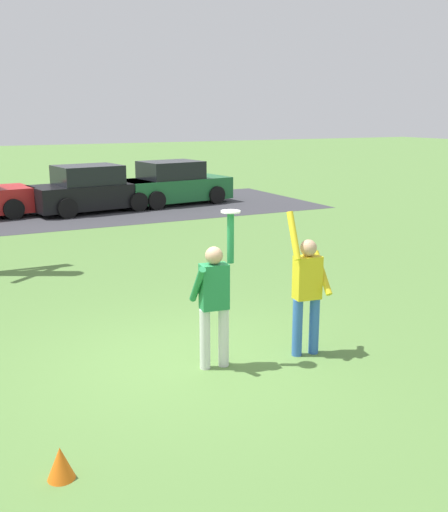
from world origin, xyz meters
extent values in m
plane|color=#567F3D|center=(0.00, 0.00, 0.00)|extent=(120.00, 120.00, 0.00)
cylinder|color=silver|center=(0.15, -0.30, 0.41)|extent=(0.14, 0.14, 0.82)
cylinder|color=silver|center=(0.41, -0.33, 0.41)|extent=(0.14, 0.14, 0.82)
cube|color=#238447|center=(0.28, -0.31, 1.12)|extent=(0.39, 0.27, 0.60)
sphere|color=tan|center=(0.28, -0.31, 1.53)|extent=(0.23, 0.23, 0.23)
cylinder|color=#238447|center=(0.06, -0.28, 1.17)|extent=(0.14, 0.49, 0.57)
cylinder|color=#238447|center=(0.50, -0.34, 1.75)|extent=(0.09, 0.09, 0.66)
cylinder|color=#3366B7|center=(1.74, -0.51, 0.41)|extent=(0.14, 0.14, 0.82)
cylinder|color=#3366B7|center=(1.49, -0.48, 0.41)|extent=(0.14, 0.14, 0.82)
cube|color=gold|center=(1.61, -0.49, 1.12)|extent=(0.39, 0.27, 0.60)
sphere|color=tan|center=(1.61, -0.49, 1.53)|extent=(0.23, 0.23, 0.23)
cylinder|color=gold|center=(1.84, -0.52, 1.17)|extent=(0.14, 0.49, 0.57)
cylinder|color=gold|center=(1.39, -0.46, 1.72)|extent=(0.13, 0.36, 0.64)
cylinder|color=white|center=(0.50, -0.34, 2.09)|extent=(0.25, 0.25, 0.02)
cylinder|color=black|center=(-0.40, 12.93, 0.33)|extent=(0.68, 0.31, 0.66)
cube|color=black|center=(2.31, 13.40, 0.55)|extent=(4.31, 2.34, 0.80)
cube|color=black|center=(2.16, 13.38, 1.27)|extent=(2.30, 1.91, 0.64)
cylinder|color=black|center=(3.45, 14.47, 0.33)|extent=(0.68, 0.31, 0.66)
cylinder|color=black|center=(3.69, 12.67, 0.33)|extent=(0.68, 0.31, 0.66)
cylinder|color=black|center=(0.93, 14.13, 0.33)|extent=(0.68, 0.31, 0.66)
cylinder|color=black|center=(1.17, 12.33, 0.33)|extent=(0.68, 0.31, 0.66)
cube|color=#1E6633|center=(5.51, 13.79, 0.55)|extent=(4.31, 2.34, 0.80)
cube|color=black|center=(5.36, 13.77, 1.27)|extent=(2.30, 1.91, 0.64)
cylinder|color=black|center=(6.64, 14.86, 0.33)|extent=(0.68, 0.31, 0.66)
cylinder|color=black|center=(6.89, 13.06, 0.33)|extent=(0.68, 0.31, 0.66)
cylinder|color=black|center=(4.13, 14.52, 0.33)|extent=(0.68, 0.31, 0.66)
cylinder|color=black|center=(4.37, 12.71, 0.33)|extent=(0.68, 0.31, 0.66)
cube|color=#38383D|center=(0.26, 13.44, 0.00)|extent=(20.06, 6.40, 0.01)
cone|color=orange|center=(-2.10, -1.94, 0.16)|extent=(0.26, 0.26, 0.32)
camera|label=1|loc=(-2.99, -7.05, 3.31)|focal=42.17mm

